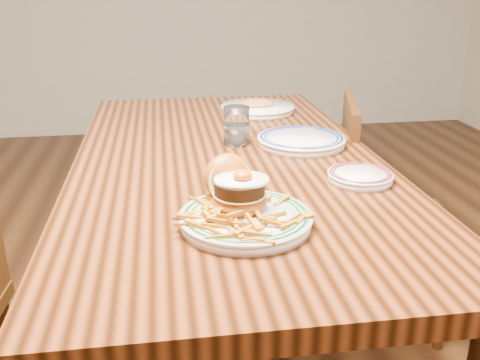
{
  "coord_description": "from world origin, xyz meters",
  "views": [
    {
      "loc": [
        -0.18,
        -1.43,
        1.23
      ],
      "look_at": [
        -0.03,
        -0.45,
        0.85
      ],
      "focal_mm": 40.0,
      "sensor_mm": 36.0,
      "label": 1
    }
  ],
  "objects": [
    {
      "name": "rear_plate",
      "position": [
        0.23,
        0.07,
        0.77
      ],
      "size": [
        0.27,
        0.27,
        0.03
      ],
      "rotation": [
        0.0,
        0.0,
        -0.16
      ],
      "color": "white",
      "rests_on": "table"
    },
    {
      "name": "side_plate",
      "position": [
        0.3,
        -0.24,
        0.76
      ],
      "size": [
        0.16,
        0.17,
        0.02
      ],
      "rotation": [
        0.0,
        0.0,
        -0.34
      ],
      "color": "white",
      "rests_on": "table"
    },
    {
      "name": "far_plate",
      "position": [
        0.18,
        0.51,
        0.77
      ],
      "size": [
        0.27,
        0.27,
        0.05
      ],
      "rotation": [
        0.0,
        0.0,
        0.25
      ],
      "color": "white",
      "rests_on": "table"
    },
    {
      "name": "main_plate",
      "position": [
        -0.02,
        -0.44,
        0.79
      ],
      "size": [
        0.27,
        0.29,
        0.13
      ],
      "rotation": [
        0.0,
        0.0,
        0.24
      ],
      "color": "white",
      "rests_on": "table"
    },
    {
      "name": "water_glass",
      "position": [
        0.04,
        0.11,
        0.8
      ],
      "size": [
        0.08,
        0.08,
        0.12
      ],
      "color": "white",
      "rests_on": "table"
    },
    {
      "name": "table",
      "position": [
        0.0,
        0.0,
        0.66
      ],
      "size": [
        0.85,
        1.6,
        0.75
      ],
      "color": "black",
      "rests_on": "floor"
    },
    {
      "name": "chair_right",
      "position": [
        0.56,
        0.23,
        0.45
      ],
      "size": [
        0.48,
        0.48,
        0.84
      ],
      "rotation": [
        0.0,
        0.0,
        2.88
      ],
      "color": "#39210B",
      "rests_on": "floor"
    }
  ]
}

